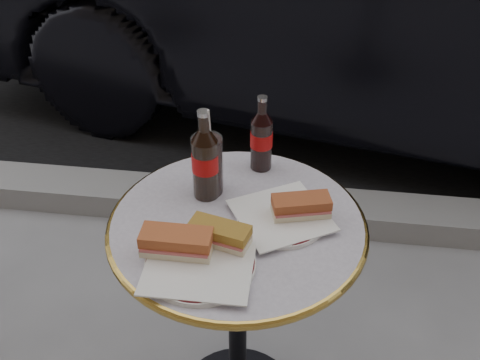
# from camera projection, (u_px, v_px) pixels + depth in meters

# --- Properties ---
(curb) EXTENTS (40.00, 0.20, 0.12)m
(curb) POSITION_uv_depth(u_px,v_px,m) (266.00, 207.00, 2.55)
(curb) COLOR gray
(curb) RESTS_ON ground
(bistro_table) EXTENTS (0.62, 0.62, 0.73)m
(bistro_table) POSITION_uv_depth(u_px,v_px,m) (238.00, 324.00, 1.64)
(bistro_table) COLOR #BAB2C4
(bistro_table) RESTS_ON ground
(plate_left) EXTENTS (0.28, 0.28, 0.01)m
(plate_left) POSITION_uv_depth(u_px,v_px,m) (200.00, 264.00, 1.30)
(plate_left) COLOR white
(plate_left) RESTS_ON bistro_table
(plate_right) EXTENTS (0.28, 0.28, 0.01)m
(plate_right) POSITION_uv_depth(u_px,v_px,m) (281.00, 218.00, 1.43)
(plate_right) COLOR white
(plate_right) RESTS_ON bistro_table
(sandwich_left_a) EXTENTS (0.16, 0.07, 0.05)m
(sandwich_left_a) POSITION_uv_depth(u_px,v_px,m) (177.00, 243.00, 1.31)
(sandwich_left_a) COLOR #AD532C
(sandwich_left_a) RESTS_ON plate_left
(sandwich_left_b) EXTENTS (0.15, 0.10, 0.05)m
(sandwich_left_b) POSITION_uv_depth(u_px,v_px,m) (220.00, 235.00, 1.33)
(sandwich_left_b) COLOR olive
(sandwich_left_b) RESTS_ON plate_left
(sandwich_right) EXTENTS (0.15, 0.10, 0.05)m
(sandwich_right) POSITION_uv_depth(u_px,v_px,m) (301.00, 207.00, 1.41)
(sandwich_right) COLOR #9D4A28
(sandwich_right) RESTS_ON plate_right
(cola_bottle_left) EXTENTS (0.07, 0.07, 0.24)m
(cola_bottle_left) POSITION_uv_depth(u_px,v_px,m) (205.00, 155.00, 1.44)
(cola_bottle_left) COLOR black
(cola_bottle_left) RESTS_ON bistro_table
(cola_bottle_right) EXTENTS (0.06, 0.06, 0.21)m
(cola_bottle_right) POSITION_uv_depth(u_px,v_px,m) (262.00, 133.00, 1.54)
(cola_bottle_right) COLOR black
(cola_bottle_right) RESTS_ON bistro_table
(cola_glass) EXTENTS (0.08, 0.08, 0.16)m
(cola_glass) POSITION_uv_depth(u_px,v_px,m) (208.00, 165.00, 1.48)
(cola_glass) COLOR black
(cola_glass) RESTS_ON bistro_table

